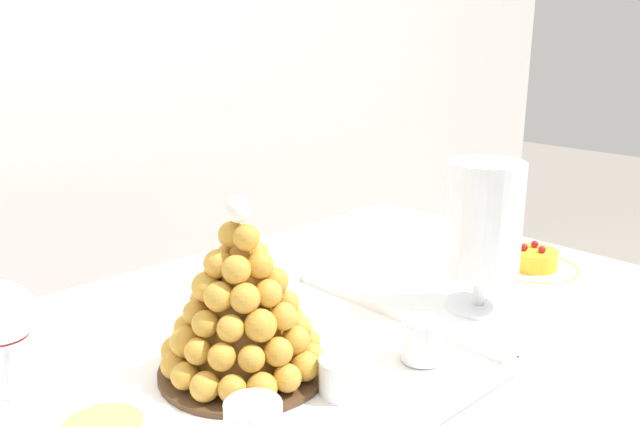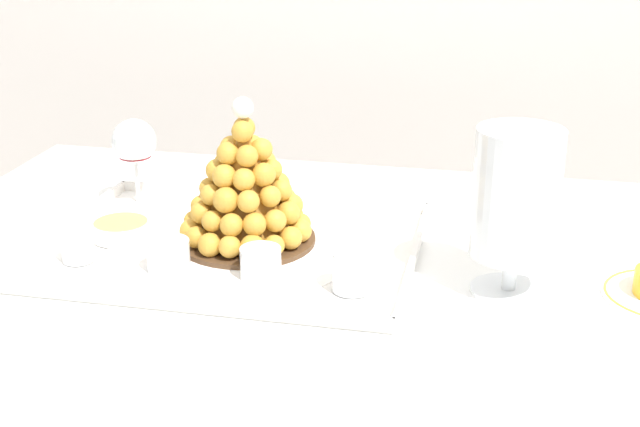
# 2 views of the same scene
# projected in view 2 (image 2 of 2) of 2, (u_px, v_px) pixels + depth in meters

# --- Properties ---
(buffet_table) EXTENTS (1.38, 1.02, 0.78)m
(buffet_table) POSITION_uv_depth(u_px,v_px,m) (310.00, 317.00, 1.38)
(buffet_table) COLOR brown
(buffet_table) RESTS_ON ground_plane
(serving_tray) EXTENTS (0.58, 0.44, 0.02)m
(serving_tray) POSITION_uv_depth(u_px,v_px,m) (235.00, 248.00, 1.40)
(serving_tray) COLOR white
(serving_tray) RESTS_ON buffet_table
(croquembouche) EXTENTS (0.22, 0.22, 0.24)m
(croquembouche) POSITION_uv_depth(u_px,v_px,m) (245.00, 189.00, 1.38)
(croquembouche) COLOR #4C331E
(croquembouche) RESTS_ON serving_tray
(dessert_cup_left) EXTENTS (0.05, 0.05, 0.05)m
(dessert_cup_left) POSITION_uv_depth(u_px,v_px,m) (78.00, 247.00, 1.34)
(dessert_cup_left) COLOR silver
(dessert_cup_left) RESTS_ON serving_tray
(dessert_cup_mid_left) EXTENTS (0.06, 0.06, 0.05)m
(dessert_cup_mid_left) POSITION_uv_depth(u_px,v_px,m) (169.00, 256.00, 1.31)
(dessert_cup_mid_left) COLOR silver
(dessert_cup_mid_left) RESTS_ON serving_tray
(dessert_cup_centre) EXTENTS (0.06, 0.06, 0.05)m
(dessert_cup_centre) POSITION_uv_depth(u_px,v_px,m) (261.00, 264.00, 1.28)
(dessert_cup_centre) COLOR silver
(dessert_cup_centre) RESTS_ON serving_tray
(dessert_cup_mid_right) EXTENTS (0.06, 0.06, 0.06)m
(dessert_cup_mid_right) POSITION_uv_depth(u_px,v_px,m) (352.00, 273.00, 1.24)
(dessert_cup_mid_right) COLOR silver
(dessert_cup_mid_right) RESTS_ON serving_tray
(creme_brulee_ramekin) EXTENTS (0.10, 0.10, 0.03)m
(creme_brulee_ramekin) POSITION_uv_depth(u_px,v_px,m) (121.00, 229.00, 1.43)
(creme_brulee_ramekin) COLOR white
(creme_brulee_ramekin) RESTS_ON serving_tray
(macaron_goblet) EXTENTS (0.12, 0.12, 0.24)m
(macaron_goblet) POSITION_uv_depth(u_px,v_px,m) (516.00, 197.00, 1.21)
(macaron_goblet) COLOR white
(macaron_goblet) RESTS_ON buffet_table
(wine_glass) EXTENTS (0.08, 0.08, 0.16)m
(wine_glass) POSITION_uv_depth(u_px,v_px,m) (134.00, 144.00, 1.55)
(wine_glass) COLOR silver
(wine_glass) RESTS_ON buffet_table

